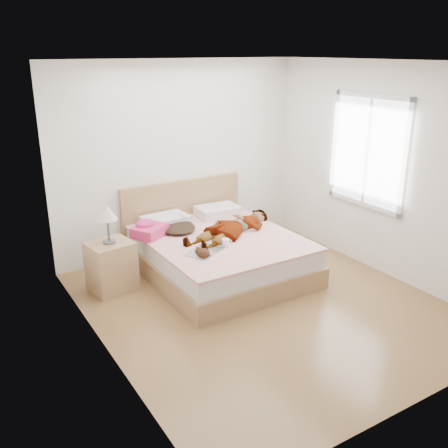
# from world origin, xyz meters

# --- Properties ---
(ground) EXTENTS (4.00, 4.00, 0.00)m
(ground) POSITION_xyz_m (0.00, 0.00, 0.00)
(ground) COLOR #523419
(ground) RESTS_ON ground
(woman) EXTENTS (1.60, 1.07, 0.21)m
(woman) POSITION_xyz_m (0.21, 0.99, 0.61)
(woman) COLOR white
(woman) RESTS_ON bed
(hair) EXTENTS (0.55, 0.64, 0.09)m
(hair) POSITION_xyz_m (-0.36, 1.44, 0.55)
(hair) COLOR black
(hair) RESTS_ON bed
(phone) EXTENTS (0.08, 0.11, 0.06)m
(phone) POSITION_xyz_m (-0.29, 1.39, 0.71)
(phone) COLOR silver
(phone) RESTS_ON bed
(room_shell) EXTENTS (4.00, 4.00, 4.00)m
(room_shell) POSITION_xyz_m (1.77, 0.30, 1.50)
(room_shell) COLOR white
(room_shell) RESTS_ON ground
(bed) EXTENTS (1.80, 2.08, 1.00)m
(bed) POSITION_xyz_m (0.00, 1.04, 0.28)
(bed) COLOR brown
(bed) RESTS_ON ground
(towel) EXTENTS (0.52, 0.49, 0.21)m
(towel) POSITION_xyz_m (-0.75, 1.42, 0.60)
(towel) COLOR #E83F7A
(towel) RESTS_ON bed
(magazine) EXTENTS (0.53, 0.46, 0.03)m
(magazine) POSITION_xyz_m (-0.40, 0.61, 0.52)
(magazine) COLOR white
(magazine) RESTS_ON bed
(coffee_mug) EXTENTS (0.13, 0.10, 0.10)m
(coffee_mug) POSITION_xyz_m (-0.12, 0.61, 0.56)
(coffee_mug) COLOR white
(coffee_mug) RESTS_ON bed
(plush_toy) EXTENTS (0.16, 0.21, 0.11)m
(plush_toy) POSITION_xyz_m (-0.51, 0.48, 0.57)
(plush_toy) COLOR black
(plush_toy) RESTS_ON bed
(nightstand) EXTENTS (0.55, 0.50, 1.05)m
(nightstand) POSITION_xyz_m (-1.32, 1.24, 0.35)
(nightstand) COLOR olive
(nightstand) RESTS_ON ground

